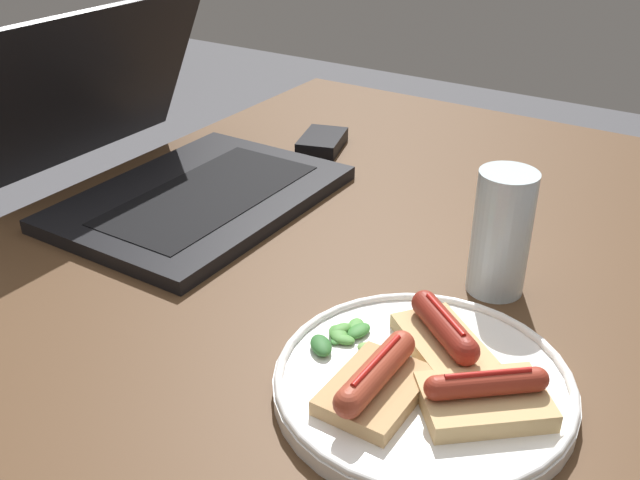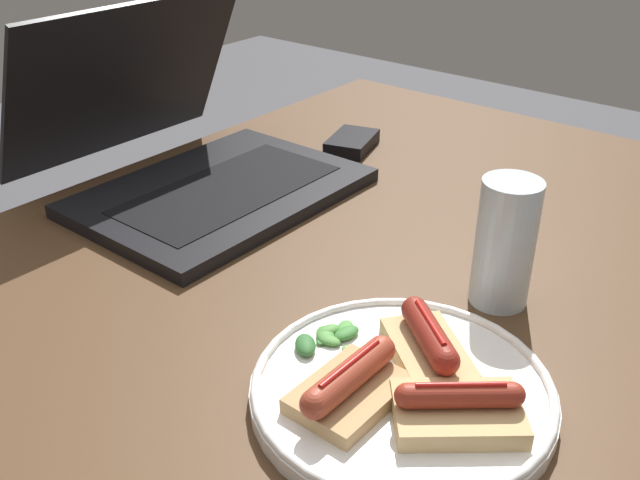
# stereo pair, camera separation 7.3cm
# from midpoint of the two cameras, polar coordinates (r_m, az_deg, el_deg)

# --- Properties ---
(desk) EXTENTS (1.17, 0.79, 0.72)m
(desk) POSITION_cam_midpoint_polar(r_m,az_deg,el_deg) (0.87, 3.71, -4.57)
(desk) COLOR #4C331E
(desk) RESTS_ON ground_plane
(laptop) EXTENTS (0.36, 0.37, 0.24)m
(laptop) POSITION_cam_midpoint_polar(r_m,az_deg,el_deg) (0.98, -8.10, 6.42)
(laptop) COLOR black
(laptop) RESTS_ON desk
(plate) EXTENTS (0.26, 0.26, 0.02)m
(plate) POSITION_cam_midpoint_polar(r_m,az_deg,el_deg) (0.62, 9.99, -11.82)
(plate) COLOR white
(plate) RESTS_ON desk
(sausage_toast_left) EXTENTS (0.11, 0.07, 0.04)m
(sausage_toast_left) POSITION_cam_midpoint_polar(r_m,az_deg,el_deg) (0.59, 5.98, -11.58)
(sausage_toast_left) COLOR tan
(sausage_toast_left) RESTS_ON plate
(sausage_toast_middle) EXTENTS (0.11, 0.11, 0.04)m
(sausage_toast_middle) POSITION_cam_midpoint_polar(r_m,az_deg,el_deg) (0.64, 11.92, -8.19)
(sausage_toast_middle) COLOR tan
(sausage_toast_middle) RESTS_ON plate
(sausage_toast_right) EXTENTS (0.12, 0.12, 0.04)m
(sausage_toast_right) POSITION_cam_midpoint_polar(r_m,az_deg,el_deg) (0.59, 14.60, -12.98)
(sausage_toast_right) COLOR tan
(sausage_toast_right) RESTS_ON plate
(salad_pile) EXTENTS (0.08, 0.07, 0.01)m
(salad_pile) POSITION_cam_midpoint_polar(r_m,az_deg,el_deg) (0.66, 4.05, -8.02)
(salad_pile) COLOR #4C8E3D
(salad_pile) RESTS_ON plate
(drinking_glass) EXTENTS (0.06, 0.06, 0.14)m
(drinking_glass) POSITION_cam_midpoint_polar(r_m,az_deg,el_deg) (0.74, 17.34, -0.33)
(drinking_glass) COLOR silver
(drinking_glass) RESTS_ON desk
(external_drive) EXTENTS (0.11, 0.09, 0.02)m
(external_drive) POSITION_cam_midpoint_polar(r_m,az_deg,el_deg) (1.12, 4.45, 7.74)
(external_drive) COLOR black
(external_drive) RESTS_ON desk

